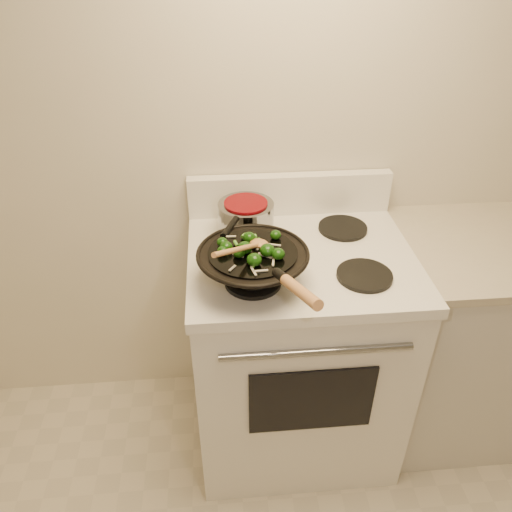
{
  "coord_description": "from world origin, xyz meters",
  "views": [
    {
      "loc": [
        -0.53,
        -0.24,
        1.87
      ],
      "look_at": [
        -0.42,
        1.03,
        1.01
      ],
      "focal_mm": 35.0,
      "sensor_mm": 36.0,
      "label": 1
    }
  ],
  "objects": [
    {
      "name": "stirfry",
      "position": [
        -0.43,
        1.01,
        1.05
      ],
      "size": [
        0.2,
        0.22,
        0.04
      ],
      "color": "#0F3508",
      "rests_on": "wok"
    },
    {
      "name": "counter_unit",
      "position": [
        0.54,
        1.2,
        0.46
      ],
      "size": [
        0.85,
        0.62,
        0.91
      ],
      "color": "silver",
      "rests_on": "ground"
    },
    {
      "name": "stove",
      "position": [
        -0.25,
        1.17,
        0.47
      ],
      "size": [
        0.78,
        0.67,
        1.08
      ],
      "color": "white",
      "rests_on": "ground"
    },
    {
      "name": "wok",
      "position": [
        -0.43,
        1.02,
        0.99
      ],
      "size": [
        0.35,
        0.56,
        0.21
      ],
      "color": "black",
      "rests_on": "stove"
    },
    {
      "name": "saucepan",
      "position": [
        -0.43,
        1.32,
        0.99
      ],
      "size": [
        0.2,
        0.31,
        0.12
      ],
      "color": "gray",
      "rests_on": "stove"
    },
    {
      "name": "wooden_spoon",
      "position": [
        -0.45,
        0.99,
        1.08
      ],
      "size": [
        0.19,
        0.24,
        0.11
      ],
      "color": "#B37946",
      "rests_on": "wok"
    }
  ]
}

